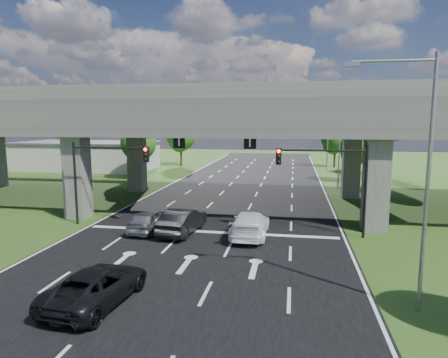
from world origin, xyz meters
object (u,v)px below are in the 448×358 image
(streetlight_near, at_px, (418,164))
(car_silver, at_px, (149,220))
(streetlight_far, at_px, (336,135))
(streetlight_beyond, at_px, (325,132))
(car_dark, at_px, (182,221))
(signal_left, at_px, (103,168))
(car_white, at_px, (250,224))
(signal_right, at_px, (331,173))
(car_trailing, at_px, (97,286))

(streetlight_near, height_order, car_silver, streetlight_near)
(streetlight_far, height_order, streetlight_beyond, same)
(streetlight_near, distance_m, car_dark, 15.65)
(signal_left, height_order, car_white, signal_left)
(signal_right, height_order, car_white, signal_right)
(streetlight_near, distance_m, car_silver, 17.60)
(car_silver, bearing_deg, car_dark, 179.17)
(signal_right, height_order, signal_left, same)
(signal_right, distance_m, signal_left, 15.65)
(streetlight_beyond, bearing_deg, signal_right, -93.61)
(streetlight_near, bearing_deg, signal_left, 150.98)
(signal_right, xyz_separation_m, streetlight_beyond, (2.27, 36.06, 1.66))
(streetlight_beyond, bearing_deg, car_white, -101.21)
(streetlight_far, distance_m, car_white, 22.80)
(streetlight_beyond, relative_size, car_silver, 2.29)
(signal_left, relative_size, car_dark, 1.18)
(car_white, bearing_deg, signal_right, -169.26)
(car_white, relative_size, car_trailing, 1.04)
(signal_left, relative_size, streetlight_near, 0.60)
(car_white, bearing_deg, car_dark, 1.16)
(signal_right, relative_size, streetlight_near, 0.60)
(signal_right, relative_size, streetlight_beyond, 0.60)
(streetlight_beyond, bearing_deg, car_silver, -111.06)
(signal_right, height_order, streetlight_beyond, streetlight_beyond)
(signal_right, distance_m, car_trailing, 15.83)
(streetlight_near, relative_size, streetlight_far, 1.00)
(car_trailing, bearing_deg, car_silver, -74.40)
(streetlight_near, xyz_separation_m, car_dark, (-11.85, 8.92, -4.98))
(streetlight_far, height_order, car_silver, streetlight_far)
(signal_left, distance_m, car_trailing, 13.25)
(signal_left, bearing_deg, car_trailing, -64.94)
(streetlight_beyond, xyz_separation_m, car_silver, (-14.25, -37.00, -5.07))
(signal_right, relative_size, car_dark, 1.18)
(signal_right, xyz_separation_m, car_white, (-5.06, -0.94, -3.35))
(streetlight_far, bearing_deg, car_silver, -124.15)
(car_white, xyz_separation_m, car_trailing, (-5.17, -10.65, -0.06))
(car_trailing, bearing_deg, signal_right, -125.11)
(car_silver, bearing_deg, car_trailing, 100.33)
(streetlight_near, xyz_separation_m, car_trailing, (-12.50, -1.65, -5.08))
(signal_right, distance_m, car_dark, 10.19)
(streetlight_beyond, bearing_deg, car_dark, -107.72)
(streetlight_near, distance_m, streetlight_far, 30.00)
(streetlight_far, distance_m, car_silver, 25.88)
(streetlight_near, distance_m, streetlight_beyond, 46.00)
(signal_right, bearing_deg, streetlight_far, 83.53)
(signal_right, xyz_separation_m, car_silver, (-11.97, -0.94, -3.41))
(streetlight_near, xyz_separation_m, car_white, (-7.33, 9.00, -5.01))
(streetlight_near, xyz_separation_m, car_silver, (-14.25, 9.00, -5.07))
(car_silver, bearing_deg, signal_right, -174.47)
(car_white, bearing_deg, car_silver, 0.18)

